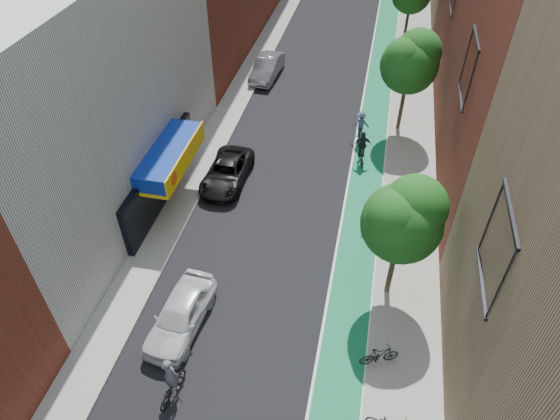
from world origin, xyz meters
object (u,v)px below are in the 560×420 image
Objects in this scene: parked_car_silver at (267,68)px; cyclist_lane_near at (371,212)px; parked_car_white at (180,314)px; cyclist_lane_mid at (362,151)px; cyclist_lane_far at (360,128)px; cyclist_lead at (172,383)px; parked_car_black at (227,172)px.

cyclist_lane_near reaches higher than parked_car_silver.
parked_car_white is at bearing -82.44° from parked_car_silver.
parked_car_white is 2.19× the size of cyclist_lane_mid.
parked_car_silver is at bearing 98.28° from parked_car_white.
cyclist_lead is at bearing 73.60° from cyclist_lane_far.
parked_car_black is 2.18× the size of cyclist_lead.
cyclist_lead is (1.72, -13.11, 0.08)m from parked_car_black.
parked_car_black is 9.27m from cyclist_lane_far.
parked_car_silver is (-0.67, 13.14, 0.11)m from parked_car_black.
parked_car_silver is 17.66m from cyclist_lane_near.
parked_car_white is at bearing 43.20° from cyclist_lane_near.
parked_car_black is at bearing 99.61° from parked_car_white.
cyclist_lead is at bearing -81.19° from parked_car_silver.
parked_car_black is 2.18× the size of cyclist_lane_near.
parked_car_white is 2.23× the size of cyclist_lane_far.
parked_car_white is 0.95× the size of parked_car_black.
parked_car_silver is at bearing 93.99° from parked_car_black.
parked_car_silver reaches higher than parked_car_black.
cyclist_lane_mid is (7.44, 3.57, 0.12)m from parked_car_black.
cyclist_lane_near is at bearing -12.44° from parked_car_black.
cyclist_lane_mid is at bearing -84.24° from cyclist_lane_near.
parked_car_white is at bearing -83.66° from parked_car_black.
cyclist_lane_mid is at bearing -46.11° from parked_car_silver.
parked_car_silver is 2.26× the size of cyclist_lane_mid.
parked_car_black is 8.63m from cyclist_lane_near.
cyclist_lane_near is (8.39, -2.01, 0.29)m from parked_car_black.
parked_car_white is at bearing 68.25° from cyclist_lane_far.
cyclist_lane_mid reaches higher than cyclist_lane_far.
parked_car_silver is at bearing -74.56° from cyclist_lead.
parked_car_silver is at bearing -59.43° from cyclist_lane_mid.
parked_car_white is 2.06× the size of cyclist_lead.
parked_car_white is 2.06× the size of cyclist_lane_near.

